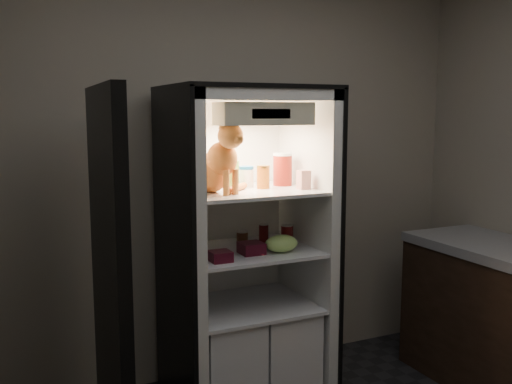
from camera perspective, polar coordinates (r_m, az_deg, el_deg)
room_shell at (r=2.10m, az=14.15°, el=4.81°), size 3.60×3.60×3.60m
refrigerator at (r=3.42m, az=-1.24°, el=-7.92°), size 0.90×0.72×1.88m
fridge_door at (r=2.80m, az=-14.38°, el=-9.19°), size 0.10×0.87×1.85m
tabby_cat at (r=3.11m, az=-3.99°, el=2.77°), size 0.39×0.41×0.42m
parmesan_shaker at (r=3.26m, az=-2.23°, el=1.71°), size 0.06×0.06×0.16m
mayo_tub at (r=3.35m, az=-0.99°, el=1.54°), size 0.09×0.09×0.12m
salsa_jar at (r=3.29m, az=0.72°, el=1.51°), size 0.08×0.08×0.13m
pepper_jar at (r=3.43m, az=2.67°, el=2.29°), size 0.12×0.12×0.20m
cream_carton at (r=3.27m, az=4.79°, el=1.23°), size 0.06×0.06×0.11m
soda_can_a at (r=3.50m, az=0.77°, el=-4.12°), size 0.06×0.06×0.11m
soda_can_b at (r=3.48m, az=3.25°, el=-4.19°), size 0.06×0.06×0.11m
soda_can_c at (r=3.39m, az=3.09°, el=-4.38°), size 0.07×0.07×0.13m
condiment_jar at (r=3.39m, az=-1.38°, el=-4.65°), size 0.07×0.07×0.10m
grape_bag at (r=3.25m, az=2.56°, el=-5.16°), size 0.20×0.14×0.10m
berry_box_left at (r=3.06m, az=-3.59°, el=-6.43°), size 0.11×0.11×0.06m
berry_box_right at (r=3.21m, az=-0.46°, el=-5.63°), size 0.13×0.13×0.06m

